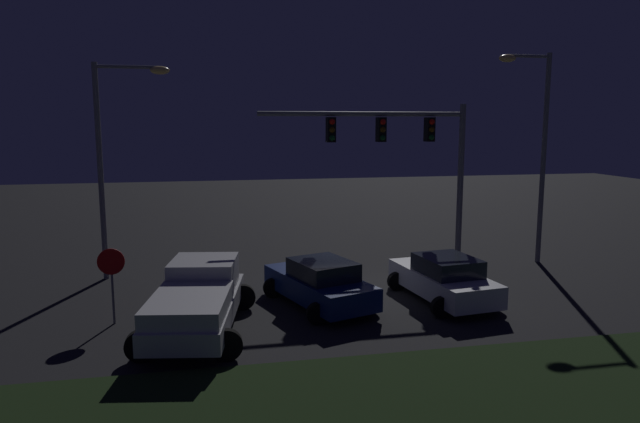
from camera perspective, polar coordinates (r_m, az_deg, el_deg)
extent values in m
plane|color=black|center=(19.81, 1.66, -8.12)|extent=(80.00, 80.00, 0.00)
cube|color=#B7B7BC|center=(16.42, -12.04, -9.45)|extent=(2.89, 5.66, 0.55)
cube|color=#B7B7BC|center=(17.35, -11.43, -6.03)|extent=(2.14, 2.18, 0.85)
cube|color=black|center=(17.31, -11.44, -5.62)|extent=(1.99, 1.80, 0.51)
cube|color=#B7B7BC|center=(15.26, -12.82, -8.92)|extent=(2.40, 3.31, 0.45)
cylinder|color=black|center=(18.52, -14.12, -8.31)|extent=(0.80, 0.22, 0.80)
cylinder|color=black|center=(18.19, -7.70, -8.42)|extent=(0.80, 0.22, 0.80)
cylinder|color=black|center=(14.95, -17.33, -12.63)|extent=(0.80, 0.22, 0.80)
cylinder|color=black|center=(14.55, -9.28, -12.94)|extent=(0.80, 0.22, 0.80)
cube|color=navy|center=(18.39, -0.10, -7.47)|extent=(3.10, 4.74, 0.70)
cube|color=black|center=(18.02, 0.30, -5.76)|extent=(2.15, 2.40, 0.55)
cylinder|color=black|center=(19.34, -4.72, -7.58)|extent=(0.64, 0.22, 0.64)
cylinder|color=black|center=(20.16, 0.05, -6.86)|extent=(0.64, 0.22, 0.64)
cylinder|color=black|center=(16.80, -0.28, -10.10)|extent=(0.64, 0.22, 0.64)
cylinder|color=black|center=(17.74, 4.96, -9.10)|extent=(0.64, 0.22, 0.64)
cube|color=silver|center=(19.32, 12.08, -6.87)|extent=(2.33, 4.59, 0.70)
cube|color=black|center=(18.95, 12.53, -5.24)|extent=(1.83, 2.18, 0.55)
cylinder|color=black|center=(20.23, 7.62, -6.89)|extent=(0.64, 0.22, 0.64)
cylinder|color=black|center=(21.09, 12.14, -6.36)|extent=(0.64, 0.22, 0.64)
cylinder|color=black|center=(17.72, 11.96, -9.29)|extent=(0.64, 0.22, 0.64)
cylinder|color=black|center=(18.69, 16.87, -8.52)|extent=(0.64, 0.22, 0.64)
cylinder|color=slate|center=(24.02, 13.75, 2.54)|extent=(0.24, 0.24, 6.50)
cylinder|color=slate|center=(22.44, 4.37, 9.64)|extent=(8.20, 0.18, 0.18)
cube|color=black|center=(23.32, 10.81, 8.00)|extent=(0.32, 0.44, 0.95)
sphere|color=red|center=(23.11, 11.05, 8.73)|extent=(0.22, 0.22, 0.22)
sphere|color=#59380A|center=(23.11, 11.03, 7.99)|extent=(0.22, 0.22, 0.22)
sphere|color=#0C4719|center=(23.11, 11.01, 7.24)|extent=(0.22, 0.22, 0.22)
cube|color=black|center=(22.64, 6.08, 8.09)|extent=(0.32, 0.44, 0.95)
sphere|color=red|center=(22.42, 6.27, 8.84)|extent=(0.22, 0.22, 0.22)
sphere|color=#59380A|center=(22.42, 6.26, 8.08)|extent=(0.22, 0.22, 0.22)
sphere|color=#0C4719|center=(22.42, 6.24, 7.31)|extent=(0.22, 0.22, 0.22)
cube|color=black|center=(22.12, 1.08, 8.12)|extent=(0.32, 0.44, 0.95)
sphere|color=red|center=(21.89, 1.22, 8.90)|extent=(0.22, 0.22, 0.22)
sphere|color=#59380A|center=(21.89, 1.21, 8.11)|extent=(0.22, 0.22, 0.22)
sphere|color=#0C4719|center=(21.90, 1.21, 7.33)|extent=(0.22, 0.22, 0.22)
cylinder|color=slate|center=(22.40, -20.95, 3.57)|extent=(0.20, 0.20, 7.89)
cylinder|color=slate|center=(22.26, -18.58, 13.45)|extent=(2.24, 0.12, 0.12)
ellipsoid|color=#F9CC72|center=(22.15, -15.61, 13.35)|extent=(0.70, 0.44, 0.30)
cylinder|color=slate|center=(25.20, 21.29, 4.77)|extent=(0.20, 0.20, 8.51)
cylinder|color=slate|center=(24.81, 20.01, 14.29)|extent=(1.82, 0.12, 0.12)
ellipsoid|color=#F9CC72|center=(24.34, 18.11, 14.26)|extent=(0.70, 0.44, 0.30)
cylinder|color=slate|center=(17.66, -19.90, -7.05)|extent=(0.07, 0.07, 2.20)
cylinder|color=#B20C0F|center=(17.45, -20.04, -4.70)|extent=(0.76, 0.03, 0.76)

